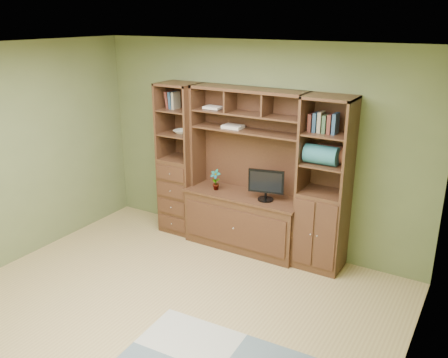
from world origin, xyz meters
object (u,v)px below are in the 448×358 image
Objects in this scene: left_tower at (180,159)px; monitor at (266,179)px; right_tower at (324,186)px; center_hutch at (244,172)px.

monitor is (1.33, -0.07, -0.03)m from left_tower.
monitor is at bearing -173.88° from right_tower.
center_hutch reaches higher than monitor.
right_tower reaches higher than monitor.
right_tower is at bearing 0.00° from left_tower.
monitor is (0.33, -0.03, -0.03)m from center_hutch.
left_tower is at bearing 177.71° from center_hutch.
center_hutch is 1.00× the size of right_tower.
center_hutch is at bearing -177.77° from right_tower.
right_tower is (1.02, 0.04, 0.00)m from center_hutch.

